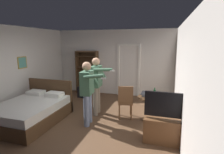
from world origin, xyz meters
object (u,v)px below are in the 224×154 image
(bed, at_px, (32,111))
(bookshelf, at_px, (87,71))
(tv_flatscreen, at_px, (166,127))
(side_table, at_px, (149,104))
(person_striped_shirt, at_px, (97,82))
(suitcase_dark, at_px, (84,92))
(bottle_on_table, at_px, (154,94))
(wooden_chair, at_px, (125,101))
(person_blue_shirt, at_px, (88,89))
(laptop, at_px, (148,95))

(bed, bearing_deg, bookshelf, 83.32)
(tv_flatscreen, height_order, side_table, tv_flatscreen)
(person_striped_shirt, xyz_separation_m, suitcase_dark, (-1.13, 1.46, -0.81))
(tv_flatscreen, distance_m, bottle_on_table, 1.10)
(wooden_chair, relative_size, suitcase_dark, 2.23)
(side_table, xyz_separation_m, person_blue_shirt, (-1.55, -0.70, 0.52))
(bookshelf, bearing_deg, person_blue_shirt, -65.30)
(tv_flatscreen, xyz_separation_m, laptop, (-0.50, 0.99, 0.40))
(bed, bearing_deg, bottle_on_table, 15.23)
(bed, distance_m, person_striped_shirt, 2.00)
(side_table, relative_size, wooden_chair, 0.71)
(bookshelf, height_order, suitcase_dark, bookshelf)
(wooden_chair, bearing_deg, person_striped_shirt, 174.90)
(bed, height_order, person_blue_shirt, person_blue_shirt)
(tv_flatscreen, bearing_deg, side_table, 113.91)
(laptop, bearing_deg, person_striped_shirt, 178.04)
(tv_flatscreen, bearing_deg, wooden_chair, 139.51)
(bed, xyz_separation_m, laptop, (3.12, 0.94, 0.45))
(person_blue_shirt, bearing_deg, bed, -170.39)
(person_blue_shirt, bearing_deg, side_table, 24.51)
(bookshelf, bearing_deg, laptop, -36.92)
(bottle_on_table, bearing_deg, person_blue_shirt, -159.66)
(bed, height_order, bookshelf, bookshelf)
(tv_flatscreen, xyz_separation_m, person_blue_shirt, (-2.00, 0.32, 0.64))
(bottle_on_table, relative_size, person_striped_shirt, 0.17)
(bed, xyz_separation_m, person_striped_shirt, (1.59, 0.99, 0.72))
(laptop, bearing_deg, wooden_chair, -177.38)
(bed, height_order, wooden_chair, bed)
(person_striped_shirt, distance_m, suitcase_dark, 2.01)
(tv_flatscreen, relative_size, bottle_on_table, 3.97)
(laptop, height_order, wooden_chair, wooden_chair)
(bottle_on_table, bearing_deg, wooden_chair, 179.35)
(bed, bearing_deg, person_striped_shirt, 31.95)
(person_striped_shirt, bearing_deg, person_blue_shirt, -87.69)
(bed, bearing_deg, tv_flatscreen, -0.80)
(laptop, bearing_deg, bed, -163.30)
(tv_flatscreen, height_order, laptop, tv_flatscreen)
(bed, xyz_separation_m, bookshelf, (0.35, 3.01, 0.68))
(side_table, height_order, bottle_on_table, bottle_on_table)
(suitcase_dark, bearing_deg, bookshelf, 101.38)
(bed, bearing_deg, side_table, 17.20)
(bookshelf, relative_size, person_blue_shirt, 1.07)
(laptop, distance_m, person_blue_shirt, 1.66)
(suitcase_dark, bearing_deg, person_striped_shirt, -51.28)
(person_blue_shirt, height_order, person_striped_shirt, person_striped_shirt)
(side_table, relative_size, suitcase_dark, 1.58)
(side_table, distance_m, person_blue_shirt, 1.78)
(wooden_chair, distance_m, suitcase_dark, 2.57)
(bed, relative_size, bookshelf, 1.09)
(side_table, relative_size, person_blue_shirt, 0.41)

